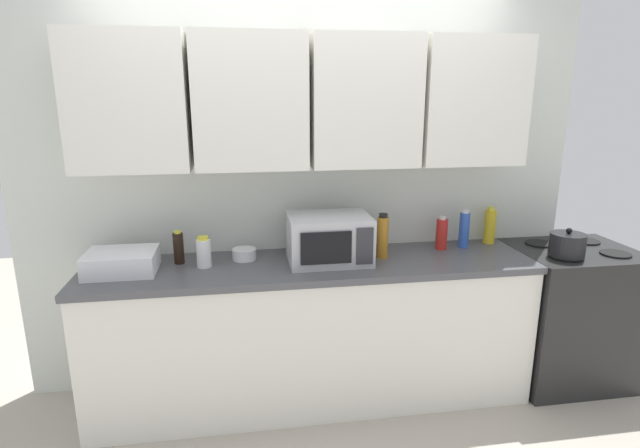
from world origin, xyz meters
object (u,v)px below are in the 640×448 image
(kettle, at_px, (567,245))
(dish_rack, at_px, (122,262))
(microwave, at_px, (329,239))
(bottle_amber_vinegar, at_px, (383,237))
(bowl_ceramic_small, at_px, (244,254))
(bottle_blue_cleaner, at_px, (464,229))
(bottle_yellow_mustard, at_px, (490,226))
(stove_range, at_px, (567,314))
(bottle_red_sauce, at_px, (442,234))
(bottle_white_jar, at_px, (204,252))
(bottle_soy_dark, at_px, (179,248))

(kettle, distance_m, dish_rack, 2.63)
(microwave, distance_m, bottle_amber_vinegar, 0.33)
(bowl_ceramic_small, bearing_deg, bottle_amber_vinegar, -6.94)
(bottle_blue_cleaner, relative_size, bottle_amber_vinegar, 0.91)
(bottle_yellow_mustard, xyz_separation_m, bottle_amber_vinegar, (-0.79, -0.19, 0.02))
(bottle_yellow_mustard, height_order, bottle_blue_cleaner, bottle_blue_cleaner)
(stove_range, relative_size, bottle_amber_vinegar, 3.29)
(kettle, distance_m, bottle_red_sauce, 0.75)
(dish_rack, bearing_deg, bottle_white_jar, 2.51)
(bottle_yellow_mustard, bearing_deg, bottle_white_jar, -174.22)
(bottle_yellow_mustard, bearing_deg, bottle_soy_dark, -177.15)
(dish_rack, relative_size, bowl_ceramic_small, 2.64)
(stove_range, bearing_deg, kettle, -140.53)
(dish_rack, height_order, bottle_red_sauce, bottle_red_sauce)
(dish_rack, xyz_separation_m, bottle_soy_dark, (0.30, 0.11, 0.04))
(bottle_white_jar, bearing_deg, bottle_amber_vinegar, -0.06)
(stove_range, xyz_separation_m, bottle_white_jar, (-2.34, 0.04, 0.54))
(kettle, relative_size, bottle_yellow_mustard, 0.84)
(stove_range, distance_m, bottle_soy_dark, 2.56)
(bottle_white_jar, bearing_deg, kettle, -4.72)
(dish_rack, relative_size, bottle_white_jar, 2.09)
(bottle_red_sauce, height_order, bottle_blue_cleaner, bottle_blue_cleaner)
(bottle_red_sauce, xyz_separation_m, bowl_ceramic_small, (-1.26, -0.01, -0.07))
(dish_rack, bearing_deg, bowl_ceramic_small, 9.99)
(bottle_yellow_mustard, relative_size, bottle_blue_cleaner, 0.98)
(bottle_red_sauce, distance_m, bowl_ceramic_small, 1.26)
(microwave, height_order, bottle_white_jar, microwave)
(bottle_yellow_mustard, xyz_separation_m, bottle_red_sauce, (-0.37, -0.08, -0.01))
(microwave, relative_size, bottle_yellow_mustard, 1.94)
(kettle, distance_m, bowl_ceramic_small, 1.96)
(bottle_blue_cleaner, xyz_separation_m, bottle_soy_dark, (-1.79, -0.04, -0.03))
(bottle_amber_vinegar, distance_m, bowl_ceramic_small, 0.84)
(microwave, xyz_separation_m, bottle_red_sauce, (0.76, 0.13, -0.04))
(dish_rack, relative_size, bottle_red_sauce, 1.77)
(kettle, height_order, dish_rack, kettle)
(stove_range, height_order, bottle_soy_dark, bottle_soy_dark)
(bottle_red_sauce, xyz_separation_m, bottle_blue_cleaner, (0.16, 0.01, 0.02))
(bottle_yellow_mustard, relative_size, bottle_soy_dark, 1.24)
(bottle_blue_cleaner, relative_size, bottle_white_jar, 1.38)
(kettle, bearing_deg, bottle_white_jar, 175.28)
(bottle_soy_dark, bearing_deg, kettle, -6.57)
(bottle_red_sauce, bearing_deg, bottle_yellow_mustard, 11.53)
(kettle, relative_size, microwave, 0.43)
(bottle_amber_vinegar, bearing_deg, bottle_yellow_mustard, 13.40)
(bowl_ceramic_small, bearing_deg, kettle, -8.19)
(dish_rack, height_order, bottle_yellow_mustard, bottle_yellow_mustard)
(stove_range, bearing_deg, microwave, 179.10)
(dish_rack, xyz_separation_m, bottle_blue_cleaner, (2.09, 0.14, 0.06))
(bottle_blue_cleaner, bearing_deg, bottle_red_sauce, -176.11)
(stove_range, bearing_deg, bottle_red_sauce, 169.90)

